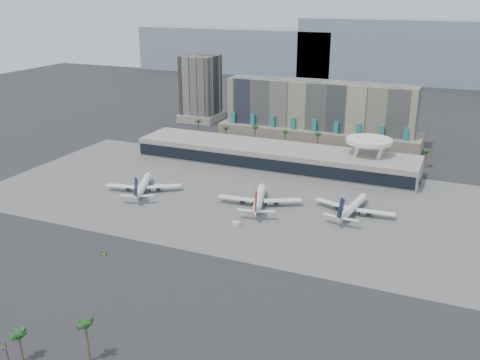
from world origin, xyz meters
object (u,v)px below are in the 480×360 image
at_px(taxiway_sign, 104,254).
at_px(service_vehicle_a, 159,186).
at_px(utility_pole, 7,357).
at_px(airliner_left, 143,186).
at_px(airliner_centre, 259,199).
at_px(service_vehicle_b, 236,223).
at_px(airliner_right, 353,207).

bearing_deg(taxiway_sign, service_vehicle_a, 103.29).
bearing_deg(taxiway_sign, utility_pole, -75.11).
bearing_deg(service_vehicle_a, airliner_left, -140.16).
relative_size(airliner_centre, service_vehicle_b, 11.98).
bearing_deg(airliner_right, airliner_centre, -162.51).
height_order(utility_pole, service_vehicle_b, utility_pole).
bearing_deg(airliner_centre, airliner_right, -5.93).
relative_size(airliner_left, airliner_centre, 0.92).
bearing_deg(service_vehicle_a, service_vehicle_b, -48.88).
height_order(utility_pole, airliner_centre, airliner_centre).
relative_size(utility_pole, service_vehicle_b, 3.41).
bearing_deg(service_vehicle_a, utility_pole, -97.24).
height_order(airliner_left, service_vehicle_b, airliner_left).
relative_size(airliner_left, airliner_right, 0.96).
relative_size(airliner_left, taxiway_sign, 17.90).
xyz_separation_m(airliner_centre, taxiway_sign, (-38.39, -73.16, -3.28)).
height_order(airliner_right, taxiway_sign, airliner_right).
relative_size(airliner_left, service_vehicle_b, 11.08).
bearing_deg(airliner_centre, utility_pole, -112.95).
xyz_separation_m(airliner_left, airliner_right, (107.62, 14.22, -0.04)).
xyz_separation_m(airliner_centre, airliner_right, (44.54, 7.94, -0.20)).
height_order(airliner_centre, taxiway_sign, airliner_centre).
xyz_separation_m(utility_pole, airliner_right, (61.87, 150.89, -3.58)).
bearing_deg(utility_pole, service_vehicle_b, 82.08).
relative_size(airliner_left, service_vehicle_a, 9.33).
distance_m(airliner_right, service_vehicle_a, 103.57).
height_order(airliner_centre, service_vehicle_a, airliner_centre).
distance_m(utility_pole, service_vehicle_b, 118.54).
xyz_separation_m(airliner_right, service_vehicle_a, (-103.37, -5.86, -2.54)).
height_order(airliner_right, service_vehicle_b, airliner_right).
height_order(service_vehicle_a, taxiway_sign, service_vehicle_a).
xyz_separation_m(utility_pole, airliner_left, (-45.75, 136.68, -3.54)).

